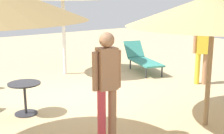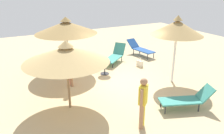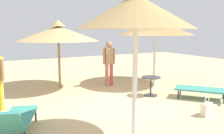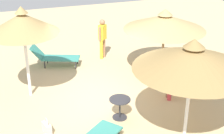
% 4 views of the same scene
% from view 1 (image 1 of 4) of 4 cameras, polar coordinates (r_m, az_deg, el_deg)
% --- Properties ---
extents(ground, '(24.00, 24.00, 0.10)m').
position_cam_1_polar(ground, '(6.90, -7.53, -6.19)').
color(ground, tan).
extents(parasol_umbrella_far_right, '(2.90, 2.90, 2.48)m').
position_cam_1_polar(parasol_umbrella_far_right, '(5.26, 18.70, 10.22)').
color(parasol_umbrella_far_right, olive).
rests_on(parasol_umbrella_far_right, ground).
extents(lounge_chair_center, '(1.20, 1.94, 0.83)m').
position_cam_1_polar(lounge_chair_center, '(9.31, 5.69, 1.66)').
color(lounge_chair_center, teal).
rests_on(lounge_chair_center, ground).
extents(person_standing_front, '(0.36, 0.39, 1.65)m').
position_cam_1_polar(person_standing_front, '(8.05, 16.79, 3.39)').
color(person_standing_front, yellow).
rests_on(person_standing_front, ground).
extents(person_standing_edge, '(0.47, 0.27, 1.71)m').
position_cam_1_polar(person_standing_edge, '(4.53, -0.98, -2.52)').
color(person_standing_edge, '#D83F4C').
rests_on(person_standing_edge, ground).
extents(side_table_round, '(0.62, 0.62, 0.62)m').
position_cam_1_polar(side_table_round, '(6.00, -16.21, -4.73)').
color(side_table_round, '#2D2D33').
rests_on(side_table_round, ground).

